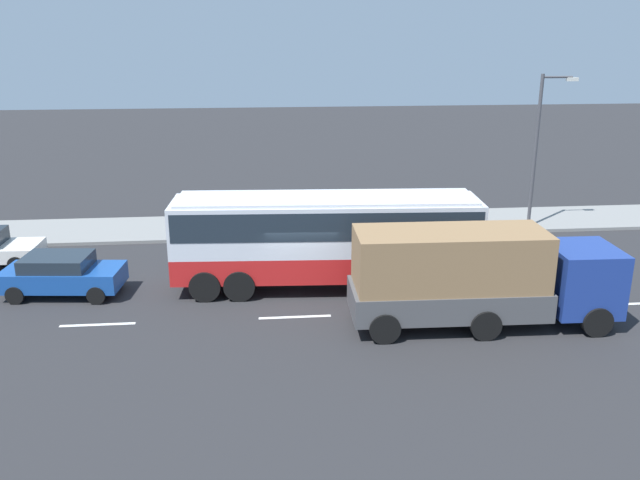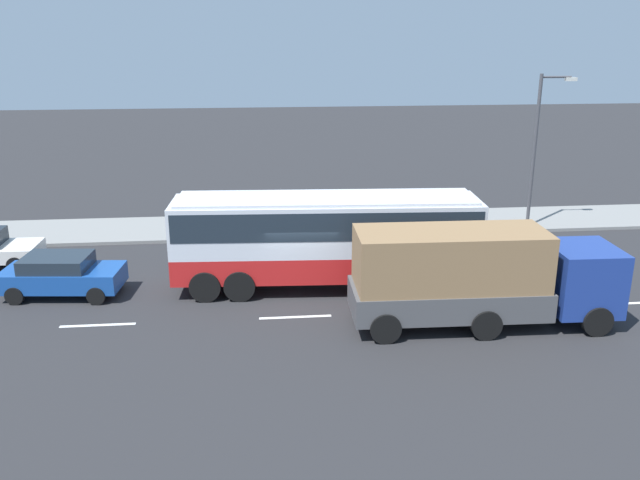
# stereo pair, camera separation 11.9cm
# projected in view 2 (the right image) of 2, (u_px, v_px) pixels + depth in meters

# --- Properties ---
(ground_plane) EXTENTS (120.00, 120.00, 0.00)m
(ground_plane) POSITION_uv_depth(u_px,v_px,m) (300.00, 290.00, 24.33)
(ground_plane) COLOR #28282B
(sidewalk_curb) EXTENTS (80.00, 4.00, 0.15)m
(sidewalk_curb) POSITION_uv_depth(u_px,v_px,m) (288.00, 226.00, 32.03)
(sidewalk_curb) COLOR gray
(sidewalk_curb) RESTS_ON ground_plane
(lane_centreline) EXTENTS (40.26, 0.16, 0.01)m
(lane_centreline) POSITION_uv_depth(u_px,v_px,m) (352.00, 315.00, 22.23)
(lane_centreline) COLOR white
(lane_centreline) RESTS_ON ground_plane
(coach_bus) EXTENTS (11.13, 3.19, 3.43)m
(coach_bus) POSITION_uv_depth(u_px,v_px,m) (326.00, 232.00, 24.02)
(coach_bus) COLOR red
(coach_bus) RESTS_ON ground_plane
(cargo_truck) EXTENTS (8.49, 2.65, 3.18)m
(cargo_truck) POSITION_uv_depth(u_px,v_px,m) (478.00, 275.00, 21.02)
(cargo_truck) COLOR navy
(cargo_truck) RESTS_ON ground_plane
(car_blue_saloon) EXTENTS (4.28, 2.24, 1.49)m
(car_blue_saloon) POSITION_uv_depth(u_px,v_px,m) (62.00, 274.00, 23.65)
(car_blue_saloon) COLOR #194799
(car_blue_saloon) RESTS_ON ground_plane
(pedestrian_near_curb) EXTENTS (0.32, 0.32, 1.58)m
(pedestrian_near_curb) POSITION_uv_depth(u_px,v_px,m) (364.00, 203.00, 32.23)
(pedestrian_near_curb) COLOR #38334C
(pedestrian_near_curb) RESTS_ON sidewalk_curb
(street_lamp) EXTENTS (1.71, 0.24, 7.08)m
(street_lamp) POSITION_uv_depth(u_px,v_px,m) (539.00, 141.00, 30.53)
(street_lamp) COLOR #47474C
(street_lamp) RESTS_ON sidewalk_curb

